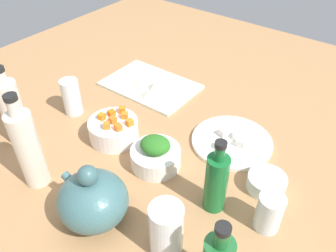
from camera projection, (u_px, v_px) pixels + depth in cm
name	position (u px, v px, depth cm)	size (l,w,h in cm)	color
tabletop	(168.00, 143.00, 102.89)	(190.00, 190.00, 3.00)	#AB7B4F
cutting_board	(150.00, 85.00, 124.33)	(32.68, 22.23, 1.00)	silver
plate_tofu	(232.00, 141.00, 100.16)	(23.59, 23.59, 1.20)	white
bowl_greens	(156.00, 157.00, 92.04)	(13.59, 13.59, 5.28)	white
bowl_carrots	(114.00, 130.00, 100.30)	(14.51, 14.51, 6.31)	white
bowl_small_side	(266.00, 184.00, 85.67)	(9.77, 9.77, 3.93)	white
teapot	(93.00, 200.00, 75.96)	(17.61, 15.78, 16.75)	#3E686A
bottle_0	(28.00, 148.00, 82.06)	(6.13, 6.13, 26.72)	beige
bottle_1	(216.00, 181.00, 77.69)	(5.32, 5.32, 20.41)	#17662F
bottle_2	(13.00, 111.00, 95.40)	(6.28, 6.28, 24.29)	silver
drinking_glass_0	(166.00, 229.00, 70.01)	(7.23, 7.23, 13.13)	white
drinking_glass_1	(269.00, 212.00, 75.45)	(5.94, 5.94, 9.57)	white
drinking_glass_2	(71.00, 97.00, 108.75)	(5.79, 5.79, 11.96)	white
carrot_cube_0	(112.00, 113.00, 99.96)	(1.80, 1.80, 1.80)	orange
carrot_cube_1	(102.00, 117.00, 98.67)	(1.80, 1.80, 1.80)	orange
carrot_cube_2	(130.00, 122.00, 96.53)	(1.80, 1.80, 1.80)	orange
carrot_cube_3	(107.00, 126.00, 95.44)	(1.80, 1.80, 1.80)	orange
carrot_cube_4	(113.00, 120.00, 97.44)	(1.80, 1.80, 1.80)	orange
carrot_cube_5	(122.00, 110.00, 101.30)	(1.80, 1.80, 1.80)	orange
carrot_cube_6	(125.00, 115.00, 99.14)	(1.80, 1.80, 1.80)	orange
carrot_cube_7	(118.00, 127.00, 94.83)	(1.80, 1.80, 1.80)	orange
chopped_greens_mound	(155.00, 145.00, 89.12)	(8.16, 7.14, 4.01)	#2B7122
tofu_cube_0	(237.00, 135.00, 99.80)	(2.20, 2.20, 2.20)	white
tofu_cube_1	(224.00, 133.00, 100.67)	(2.20, 2.20, 2.20)	white
tofu_cube_2	(221.00, 146.00, 96.22)	(2.20, 2.20, 2.20)	silver
tofu_cube_3	(241.00, 143.00, 97.13)	(2.20, 2.20, 2.20)	white
dumpling_0	(173.00, 89.00, 119.14)	(4.43, 3.87, 2.75)	beige
dumpling_1	(172.00, 77.00, 124.92)	(4.68, 4.61, 3.08)	beige
dumpling_2	(155.00, 86.00, 121.16)	(5.19, 4.51, 2.28)	beige
dumpling_3	(136.00, 81.00, 123.93)	(4.37, 4.35, 2.01)	beige
dumpling_4	(148.00, 94.00, 117.26)	(4.69, 4.46, 2.16)	beige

